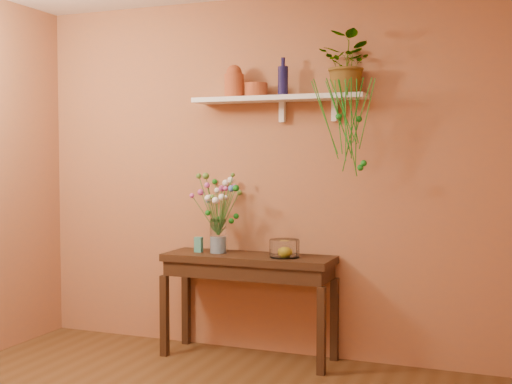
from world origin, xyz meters
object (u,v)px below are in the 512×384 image
Objects in this scene: spider_plant at (349,63)px; bouquet at (219,197)px; blue_bottle at (283,80)px; glass_bowl at (284,249)px; terracotta_jug at (234,82)px; glass_vase at (218,238)px; sideboard at (248,270)px.

spider_plant is 1.36m from bouquet.
blue_bottle is 0.49m from spider_plant.
blue_bottle is at bearing 7.78° from bouquet.
bouquet is 0.65m from glass_bowl.
blue_bottle is at bearing -178.50° from spider_plant.
glass_vase is at bearing -143.68° from terracotta_jug.
glass_vase is at bearing 176.94° from glass_bowl.
blue_bottle reaches higher than sideboard.
terracotta_jug is at bearing 31.99° from bouquet.
glass_bowl is (0.29, -0.02, 0.17)m from sideboard.
glass_vase is (-0.49, -0.08, -1.17)m from blue_bottle.
sideboard is 1.41m from blue_bottle.
sideboard is 5.92× the size of glass_bowl.
bouquet is at bearing 174.53° from sideboard.
glass_vase is 1.20× the size of glass_bowl.
blue_bottle is 1.08× the size of glass_vase.
spider_plant is 0.90× the size of bouquet.
spider_plant is 1.65× the size of glass_vase.
terracotta_jug is at bearing -179.39° from blue_bottle.
bouquet is at bearing -148.01° from terracotta_jug.
glass_vase is (-0.10, -0.07, -1.17)m from terracotta_jug.
blue_bottle reaches higher than bouquet.
glass_bowl is (0.53, -0.04, -0.36)m from bouquet.
spider_plant is (0.87, 0.02, 0.10)m from terracotta_jug.
glass_bowl is (0.54, -0.03, -0.05)m from glass_vase.
terracotta_jug is 0.52× the size of bouquet.
blue_bottle reaches higher than glass_bowl.
bouquet is (-0.10, -0.06, -0.86)m from terracotta_jug.
blue_bottle is 1.23m from glass_bowl.
glass_bowl is at bearing -13.32° from terracotta_jug.
spider_plant is 1.98× the size of glass_bowl.
terracotta_jug reaches higher than glass_bowl.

